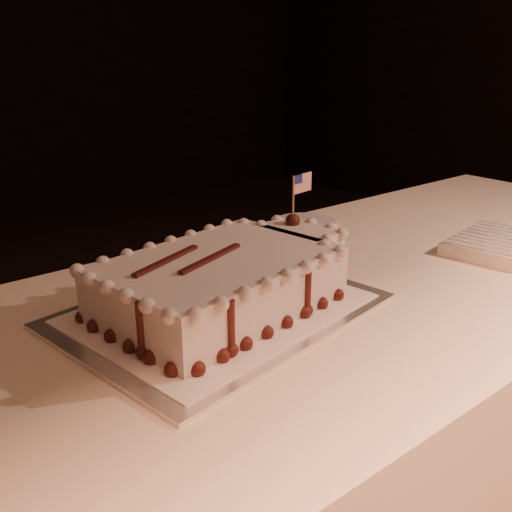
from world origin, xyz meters
TOP-DOWN VIEW (x-y plane):
  - banquet_table at (0.00, 0.60)m, footprint 2.40×0.80m
  - cake_board at (-0.16, 0.63)m, footprint 0.57×0.46m
  - doily at (-0.16, 0.63)m, footprint 0.51×0.42m
  - sheet_cake at (-0.13, 0.63)m, footprint 0.50×0.33m
  - napkin_stack at (0.51, 0.50)m, footprint 0.25×0.20m
  - side_plate at (0.31, 0.91)m, footprint 0.16×0.16m

SIDE VIEW (x-z plane):
  - banquet_table at x=0.00m, z-range 0.00..0.75m
  - cake_board at x=-0.16m, z-range 0.75..0.76m
  - side_plate at x=0.31m, z-range 0.75..0.76m
  - doily at x=-0.16m, z-range 0.76..0.76m
  - napkin_stack at x=0.51m, z-range 0.75..0.79m
  - sheet_cake at x=-0.13m, z-range 0.71..0.90m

